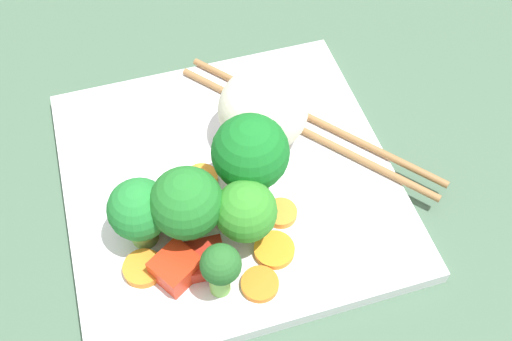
{
  "coord_description": "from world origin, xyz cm",
  "views": [
    {
      "loc": [
        27.51,
        -4.78,
        40.17
      ],
      "look_at": [
        1.41,
        1.85,
        3.27
      ],
      "focal_mm": 42.18,
      "sensor_mm": 36.0,
      "label": 1
    }
  ],
  "objects": [
    {
      "name": "broccoli_floret_4",
      "position": [
        5.82,
        -0.39,
        4.92
      ],
      "size": [
        4.45,
        4.45,
        5.96
      ],
      "color": "#65964B",
      "rests_on": "square_plate"
    },
    {
      "name": "chopstick_pair",
      "position": [
        -3.42,
        7.52,
        1.57
      ],
      "size": [
        19.93,
        18.18,
        0.6
      ],
      "rotation": [
        0.0,
        0.0,
        3.87
      ],
      "color": "#9F7043",
      "rests_on": "square_plate"
    },
    {
      "name": "broccoli_floret_1",
      "position": [
        3.74,
        -7.16,
        4.57
      ],
      "size": [
        4.5,
        4.5,
        5.85
      ],
      "color": "#75B254",
      "rests_on": "square_plate"
    },
    {
      "name": "carrot_slice_4",
      "position": [
        7.45,
        1.69,
        1.55
      ],
      "size": [
        4.09,
        4.09,
        0.56
      ],
      "primitive_type": "cylinder",
      "rotation": [
        0.0,
        0.0,
        5.25
      ],
      "color": "orange",
      "rests_on": "square_plate"
    },
    {
      "name": "pepper_chunk_1",
      "position": [
        7.11,
        -3.42,
        1.89
      ],
      "size": [
        2.83,
        3.04,
        1.24
      ],
      "primitive_type": "cube",
      "rotation": [
        0.0,
        0.0,
        3.15
      ],
      "color": "red",
      "rests_on": "square_plate"
    },
    {
      "name": "square_plate",
      "position": [
        0.0,
        0.0,
        0.63
      ],
      "size": [
        26.79,
        26.79,
        1.27
      ],
      "primitive_type": "cube",
      "rotation": [
        0.0,
        0.0,
        0.04
      ],
      "color": "white",
      "rests_on": "ground_plane"
    },
    {
      "name": "broccoli_floret_3",
      "position": [
        9.21,
        -2.56,
        4.19
      ],
      "size": [
        2.83,
        2.83,
        4.74
      ],
      "color": "#74B84E",
      "rests_on": "square_plate"
    },
    {
      "name": "ground_plane",
      "position": [
        0.0,
        0.0,
        -1.0
      ],
      "size": [
        110.0,
        110.0,
        2.0
      ],
      "primitive_type": "cube",
      "color": "#46644E"
    },
    {
      "name": "carrot_slice_3",
      "position": [
        -0.09,
        -2.21,
        1.64
      ],
      "size": [
        3.05,
        3.05,
        0.74
      ],
      "primitive_type": "cylinder",
      "rotation": [
        0.0,
        0.0,
        1.37
      ],
      "color": "orange",
      "rests_on": "square_plate"
    },
    {
      "name": "carrot_slice_0",
      "position": [
        6.62,
        -7.74,
        1.61
      ],
      "size": [
        4.03,
        4.03,
        0.69
      ],
      "primitive_type": "cylinder",
      "rotation": [
        0.0,
        0.0,
        3.99
      ],
      "color": "orange",
      "rests_on": "square_plate"
    },
    {
      "name": "broccoli_floret_0",
      "position": [
        4.63,
        -3.88,
        5.63
      ],
      "size": [
        5.15,
        5.15,
        7.06
      ],
      "color": "#609541",
      "rests_on": "square_plate"
    },
    {
      "name": "broccoli_floret_2",
      "position": [
        1.88,
        1.31,
        6.1
      ],
      "size": [
        5.7,
        5.7,
        7.99
      ],
      "color": "#6DA750",
      "rests_on": "square_plate"
    },
    {
      "name": "carrot_slice_2",
      "position": [
        4.55,
        3.0,
        1.58
      ],
      "size": [
        3.08,
        3.08,
        0.62
      ],
      "primitive_type": "cylinder",
      "rotation": [
        0.0,
        0.0,
        5.02
      ],
      "color": "orange",
      "rests_on": "square_plate"
    },
    {
      "name": "pepper_chunk_0",
      "position": [
        7.45,
        -5.47,
        2.21
      ],
      "size": [
        3.95,
        4.0,
        1.89
      ],
      "primitive_type": "cube",
      "rotation": [
        0.0,
        0.0,
        5.32
      ],
      "color": "red",
      "rests_on": "square_plate"
    },
    {
      "name": "carrot_slice_1",
      "position": [
        3.07,
        -2.0,
        1.61
      ],
      "size": [
        2.62,
        2.62,
        0.67
      ],
      "primitive_type": "cylinder",
      "rotation": [
        0.0,
        0.0,
        5.96
      ],
      "color": "orange",
      "rests_on": "square_plate"
    },
    {
      "name": "rice_mound",
      "position": [
        -3.42,
        3.67,
        4.5
      ],
      "size": [
        9.84,
        9.74,
        6.46
      ],
      "primitive_type": "ellipsoid",
      "rotation": [
        0.0,
        0.0,
        4.26
      ],
      "color": "white",
      "rests_on": "square_plate"
    },
    {
      "name": "carrot_slice_5",
      "position": [
        9.81,
        -0.45,
        1.54
      ],
      "size": [
        3.31,
        3.31,
        0.54
      ],
      "primitive_type": "cylinder",
      "rotation": [
        0.0,
        0.0,
        3.41
      ],
      "color": "orange",
      "rests_on": "square_plate"
    },
    {
      "name": "chicken_piece_0",
      "position": [
        2.39,
        -4.98,
        2.41
      ],
      "size": [
        4.48,
        4.71,
        2.29
      ],
      "primitive_type": "ellipsoid",
      "rotation": [
        0.0,
        0.0,
        5.02
      ],
      "color": "#BD8443",
      "rests_on": "square_plate"
    }
  ]
}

